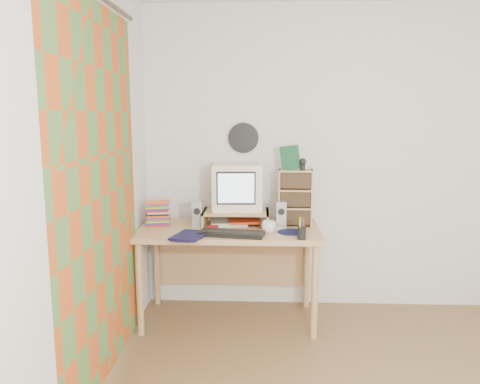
# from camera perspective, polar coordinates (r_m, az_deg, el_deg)

# --- Properties ---
(back_wall) EXTENTS (3.50, 0.00, 3.50)m
(back_wall) POSITION_cam_1_polar(r_m,az_deg,el_deg) (3.99, 13.92, 3.82)
(back_wall) COLOR silver
(back_wall) RESTS_ON floor
(left_wall) EXTENTS (0.00, 3.50, 3.50)m
(left_wall) POSITION_cam_1_polar(r_m,az_deg,el_deg) (2.38, -21.36, -0.18)
(left_wall) COLOR silver
(left_wall) RESTS_ON floor
(curtain) EXTENTS (0.00, 2.20, 2.20)m
(curtain) POSITION_cam_1_polar(r_m,az_deg,el_deg) (2.82, -16.60, -0.57)
(curtain) COLOR #BE4F1A
(curtain) RESTS_ON left_wall
(wall_disc) EXTENTS (0.25, 0.02, 0.25)m
(wall_disc) POSITION_cam_1_polar(r_m,az_deg,el_deg) (3.88, 0.42, 6.61)
(wall_disc) COLOR black
(wall_disc) RESTS_ON back_wall
(desk) EXTENTS (1.40, 0.70, 0.75)m
(desk) POSITION_cam_1_polar(r_m,az_deg,el_deg) (3.73, -1.30, -6.20)
(desk) COLOR tan
(desk) RESTS_ON floor
(monitor_riser) EXTENTS (0.52, 0.30, 0.12)m
(monitor_riser) POSITION_cam_1_polar(r_m,az_deg,el_deg) (3.71, -0.51, -2.66)
(monitor_riser) COLOR tan
(monitor_riser) RESTS_ON desk
(crt_monitor) EXTENTS (0.40, 0.40, 0.37)m
(crt_monitor) POSITION_cam_1_polar(r_m,az_deg,el_deg) (3.72, -0.37, 0.64)
(crt_monitor) COLOR silver
(crt_monitor) RESTS_ON monitor_riser
(speaker_left) EXTENTS (0.08, 0.08, 0.21)m
(speaker_left) POSITION_cam_1_polar(r_m,az_deg,el_deg) (3.66, -5.18, -2.70)
(speaker_left) COLOR #AAABAF
(speaker_left) RESTS_ON desk
(speaker_right) EXTENTS (0.08, 0.08, 0.21)m
(speaker_right) POSITION_cam_1_polar(r_m,az_deg,el_deg) (3.65, 5.03, -2.74)
(speaker_right) COLOR #AAABAF
(speaker_right) RESTS_ON desk
(keyboard) EXTENTS (0.49, 0.23, 0.03)m
(keyboard) POSITION_cam_1_polar(r_m,az_deg,el_deg) (3.41, -1.03, -5.09)
(keyboard) COLOR black
(keyboard) RESTS_ON desk
(dvd_stack) EXTENTS (0.19, 0.15, 0.25)m
(dvd_stack) POSITION_cam_1_polar(r_m,az_deg,el_deg) (3.78, -10.00, -2.10)
(dvd_stack) COLOR brown
(dvd_stack) RESTS_ON desk
(cd_rack) EXTENTS (0.27, 0.15, 0.44)m
(cd_rack) POSITION_cam_1_polar(r_m,az_deg,el_deg) (3.71, 6.74, -0.71)
(cd_rack) COLOR tan
(cd_rack) RESTS_ON desk
(mug) EXTENTS (0.14, 0.14, 0.09)m
(mug) POSITION_cam_1_polar(r_m,az_deg,el_deg) (3.50, 3.53, -4.28)
(mug) COLOR white
(mug) RESTS_ON desk
(diary) EXTENTS (0.30, 0.26, 0.05)m
(diary) POSITION_cam_1_polar(r_m,az_deg,el_deg) (3.42, -7.75, -4.96)
(diary) COLOR #0F0E36
(diary) RESTS_ON desk
(mousepad) EXTENTS (0.27, 0.27, 0.00)m
(mousepad) POSITION_cam_1_polar(r_m,az_deg,el_deg) (3.53, 6.34, -4.88)
(mousepad) COLOR #101238
(mousepad) RESTS_ON desk
(pen_cup) EXTENTS (0.07, 0.07, 0.12)m
(pen_cup) POSITION_cam_1_polar(r_m,az_deg,el_deg) (3.33, 7.53, -4.70)
(pen_cup) COLOR black
(pen_cup) RESTS_ON desk
(papers) EXTENTS (0.31, 0.24, 0.04)m
(papers) POSITION_cam_1_polar(r_m,az_deg,el_deg) (3.75, -0.63, -3.70)
(papers) COLOR silver
(papers) RESTS_ON desk
(red_box) EXTENTS (0.08, 0.06, 0.04)m
(red_box) POSITION_cam_1_polar(r_m,az_deg,el_deg) (3.57, -3.32, -4.39)
(red_box) COLOR #A9121A
(red_box) RESTS_ON desk
(game_box) EXTENTS (0.15, 0.06, 0.19)m
(game_box) POSITION_cam_1_polar(r_m,az_deg,el_deg) (3.67, 6.13, 4.17)
(game_box) COLOR #16502F
(game_box) RESTS_ON cd_rack
(webcam) EXTENTS (0.06, 0.06, 0.10)m
(webcam) POSITION_cam_1_polar(r_m,az_deg,el_deg) (3.64, 7.65, 3.37)
(webcam) COLOR black
(webcam) RESTS_ON cd_rack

